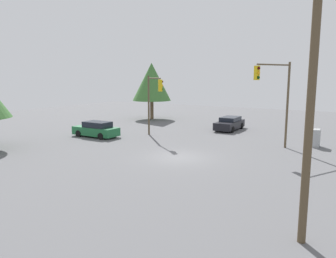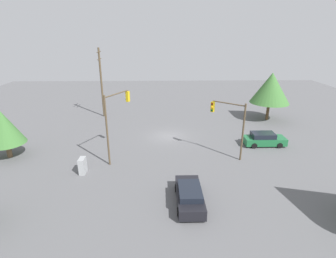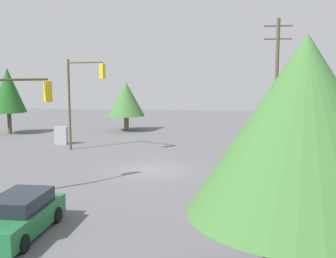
# 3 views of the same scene
# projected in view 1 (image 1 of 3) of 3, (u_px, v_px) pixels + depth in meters

# --- Properties ---
(ground_plane) EXTENTS (80.00, 80.00, 0.00)m
(ground_plane) POSITION_uv_depth(u_px,v_px,m) (179.00, 157.00, 23.66)
(ground_plane) COLOR #5B5B5E
(sedan_green) EXTENTS (1.96, 4.62, 1.49)m
(sedan_green) POSITION_uv_depth(u_px,v_px,m) (96.00, 129.00, 31.63)
(sedan_green) COLOR #1E6638
(sedan_green) RESTS_ON ground_plane
(sedan_dark) EXTENTS (4.78, 2.01, 1.42)m
(sedan_dark) POSITION_uv_depth(u_px,v_px,m) (230.00, 124.00, 35.78)
(sedan_dark) COLOR black
(sedan_dark) RESTS_ON ground_plane
(traffic_signal_main) EXTENTS (3.46, 1.98, 6.91)m
(traffic_signal_main) POSITION_uv_depth(u_px,v_px,m) (276.00, 90.00, 25.43)
(traffic_signal_main) COLOR brown
(traffic_signal_main) RESTS_ON ground_plane
(traffic_signal_cross) EXTENTS (2.43, 3.00, 5.87)m
(traffic_signal_cross) POSITION_uv_depth(u_px,v_px,m) (153.00, 95.00, 30.95)
(traffic_signal_cross) COLOR brown
(traffic_signal_cross) RESTS_ON ground_plane
(utility_pole_tall) EXTENTS (2.20, 0.28, 10.15)m
(utility_pole_tall) POSITION_uv_depth(u_px,v_px,m) (312.00, 89.00, 10.68)
(utility_pole_tall) COLOR brown
(utility_pole_tall) RESTS_ON ground_plane
(electrical_cabinet) EXTENTS (1.03, 0.52, 1.48)m
(electrical_cabinet) POSITION_uv_depth(u_px,v_px,m) (316.00, 138.00, 27.04)
(electrical_cabinet) COLOR #9EA0A3
(electrical_cabinet) RESTS_ON ground_plane
(tree_behind) EXTENTS (5.21, 5.21, 7.62)m
(tree_behind) POSITION_uv_depth(u_px,v_px,m) (152.00, 82.00, 44.23)
(tree_behind) COLOR brown
(tree_behind) RESTS_ON ground_plane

